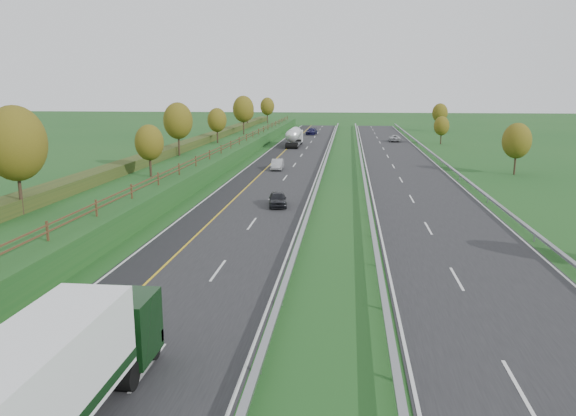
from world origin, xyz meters
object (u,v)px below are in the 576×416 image
(car_dark_near, at_px, (278,199))
(road_tanker, at_px, (294,136))
(car_silver_mid, at_px, (277,164))
(car_oncoming, at_px, (395,138))
(car_small_far, at_px, (312,131))

(car_dark_near, bearing_deg, road_tanker, 85.97)
(road_tanker, xyz_separation_m, car_silver_mid, (0.76, -31.69, -1.13))
(car_dark_near, relative_size, car_oncoming, 0.83)
(car_silver_mid, distance_m, car_small_far, 59.38)
(road_tanker, distance_m, car_oncoming, 22.95)
(car_dark_near, bearing_deg, car_oncoming, 68.75)
(car_silver_mid, height_order, car_small_far, car_small_far)
(road_tanker, height_order, car_dark_near, road_tanker)
(road_tanker, bearing_deg, car_silver_mid, -88.63)
(car_dark_near, xyz_separation_m, car_small_far, (-2.35, 83.39, 0.07))
(car_oncoming, bearing_deg, car_small_far, -39.98)
(car_small_far, bearing_deg, car_oncoming, -33.65)
(car_small_far, xyz_separation_m, car_oncoming, (18.26, -16.03, -0.08))
(car_oncoming, bearing_deg, car_silver_mid, 67.65)
(car_silver_mid, xyz_separation_m, car_oncoming, (18.99, 43.34, -0.03))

